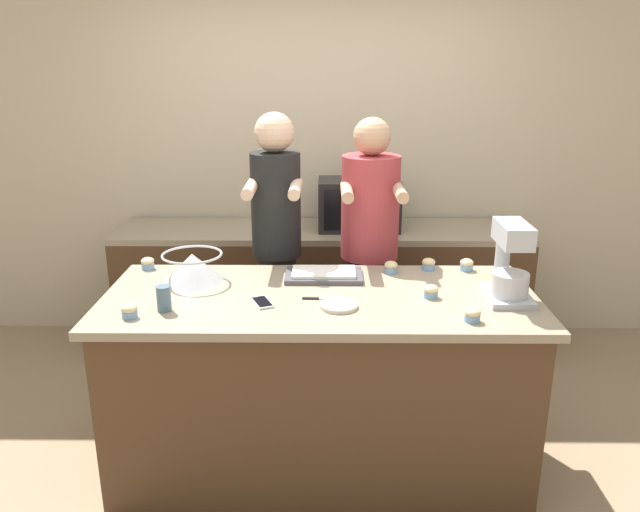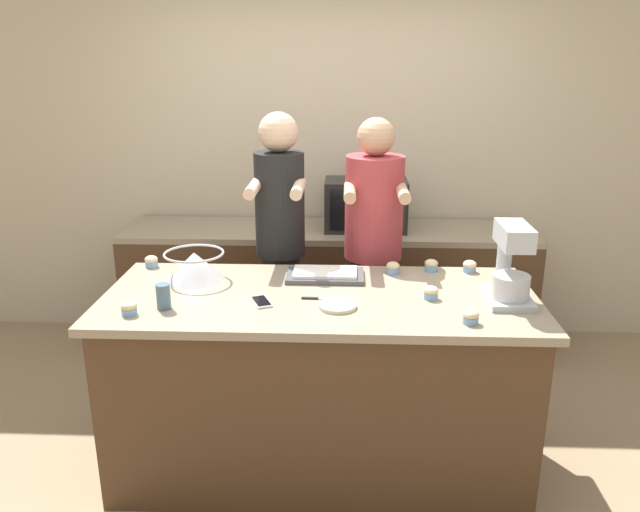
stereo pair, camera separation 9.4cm
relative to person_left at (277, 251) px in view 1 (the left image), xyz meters
The scene contains 21 objects.
ground_plane 1.18m from the person_left, 69.24° to the right, with size 16.00×16.00×0.00m, color #937A5B.
back_wall 1.15m from the person_left, 76.20° to the left, with size 10.00×0.06×2.70m.
island_counter 0.86m from the person_left, 69.24° to the right, with size 2.06×0.88×0.93m.
back_counter 0.89m from the person_left, 69.71° to the left, with size 2.80×0.60×0.89m.
person_left is the anchor object (origin of this frame).
person_right 0.54m from the person_left, ahead, with size 0.34×0.51×1.70m.
stand_mixer 1.35m from the person_left, 32.47° to the right, with size 0.20×0.30×0.37m.
mixing_bowl 0.63m from the person_left, 128.31° to the right, with size 0.30×0.30×0.15m.
baking_tray 0.52m from the person_left, 58.01° to the right, with size 0.39×0.23×0.04m.
microwave_oven 0.87m from the person_left, 53.59° to the left, with size 0.55×0.33×0.34m.
cell_phone 0.79m from the person_left, 90.60° to the right, with size 0.12×0.16×0.01m.
drinking_glass 0.98m from the person_left, 116.45° to the right, with size 0.06×0.06×0.12m.
small_plate 0.90m from the person_left, 67.57° to the right, with size 0.17×0.17×0.02m.
knife 0.78m from the person_left, 69.88° to the right, with size 0.22×0.02×0.01m.
cupcake_0 0.72m from the person_left, 29.72° to the right, with size 0.07×0.07×0.06m.
cupcake_1 0.88m from the person_left, 20.17° to the right, with size 0.07×0.07×0.06m.
cupcake_2 1.34m from the person_left, 47.18° to the right, with size 0.07×0.07×0.06m.
cupcake_3 1.11m from the person_left, 120.77° to the right, with size 0.07×0.07×0.06m.
cupcake_4 1.05m from the person_left, 42.26° to the right, with size 0.07×0.07×0.06m.
cupcake_5 0.73m from the person_left, 155.47° to the right, with size 0.07×0.07×0.06m.
cupcake_6 1.08m from the person_left, 16.95° to the right, with size 0.07×0.07×0.06m.
Camera 1 is at (0.02, -2.77, 2.02)m, focal length 35.00 mm.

